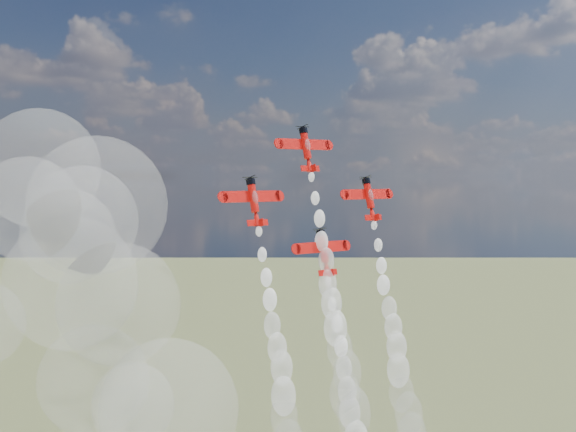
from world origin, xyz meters
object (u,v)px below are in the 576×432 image
at_px(plane_right, 369,198).
at_px(plane_slot, 324,251).
at_px(plane_lead, 306,148).
at_px(plane_left, 254,201).

xyz_separation_m(plane_right, plane_slot, (-13.33, -2.38, -9.02)).
distance_m(plane_right, plane_slot, 16.27).
relative_size(plane_lead, plane_slot, 1.00).
xyz_separation_m(plane_lead, plane_left, (-13.33, -2.38, -9.02)).
relative_size(plane_left, plane_right, 1.00).
bearing_deg(plane_lead, plane_right, -10.14).
height_order(plane_lead, plane_right, plane_lead).
height_order(plane_lead, plane_slot, plane_lead).
xyz_separation_m(plane_left, plane_right, (26.66, 0.00, 0.00)).
bearing_deg(plane_right, plane_lead, 169.86).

